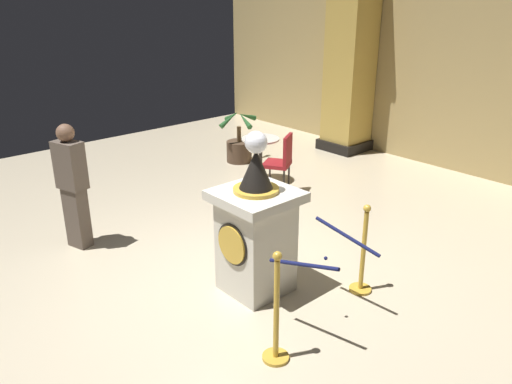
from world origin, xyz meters
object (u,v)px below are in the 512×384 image
at_px(cafe_table, 261,154).
at_px(cafe_chair_red, 282,159).
at_px(stanchion_far, 362,262).
at_px(bystander_guest, 73,184).
at_px(pedestal_clock, 256,231).
at_px(stanchion_near, 276,323).
at_px(potted_palm_left, 239,146).

height_order(cafe_table, cafe_chair_red, cafe_chair_red).
bearing_deg(stanchion_far, bystander_guest, -149.21).
relative_size(stanchion_far, cafe_chair_red, 1.05).
relative_size(cafe_table, cafe_chair_red, 0.79).
bearing_deg(bystander_guest, pedestal_clock, 23.74).
xyz_separation_m(stanchion_far, cafe_chair_red, (-2.62, 1.37, 0.22)).
xyz_separation_m(stanchion_near, potted_palm_left, (-4.50, 3.37, -0.07)).
bearing_deg(stanchion_near, bystander_guest, -173.62).
bearing_deg(cafe_chair_red, cafe_table, 169.73).
height_order(bystander_guest, cafe_chair_red, bystander_guest).
xyz_separation_m(potted_palm_left, cafe_table, (1.09, -0.44, 0.19)).
xyz_separation_m(pedestal_clock, cafe_table, (-2.45, 2.30, -0.20)).
relative_size(stanchion_far, bystander_guest, 0.64).
xyz_separation_m(cafe_table, cafe_chair_red, (0.62, -0.11, 0.08)).
distance_m(stanchion_far, bystander_guest, 3.56).
bearing_deg(bystander_guest, stanchion_near, 6.38).
distance_m(bystander_guest, cafe_chair_red, 3.21).
bearing_deg(pedestal_clock, cafe_chair_red, 130.00).
distance_m(pedestal_clock, stanchion_near, 1.20).
distance_m(pedestal_clock, bystander_guest, 2.46).
bearing_deg(stanchion_far, pedestal_clock, -133.79).
height_order(stanchion_near, cafe_table, stanchion_near).
height_order(stanchion_near, bystander_guest, bystander_guest).
relative_size(stanchion_near, potted_palm_left, 1.06).
xyz_separation_m(pedestal_clock, cafe_chair_red, (-1.84, 2.19, -0.12)).
relative_size(stanchion_far, potted_palm_left, 1.01).
xyz_separation_m(potted_palm_left, bystander_guest, (1.29, -3.73, 0.53)).
bearing_deg(cafe_chair_red, pedestal_clock, -50.00).
bearing_deg(stanchion_far, potted_palm_left, 156.04).
bearing_deg(cafe_table, bystander_guest, -86.44).
distance_m(pedestal_clock, cafe_chair_red, 2.86).
relative_size(stanchion_near, bystander_guest, 0.67).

